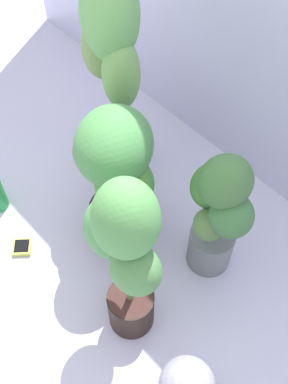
{
  "coord_description": "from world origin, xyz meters",
  "views": [
    {
      "loc": [
        0.83,
        -0.52,
        1.86
      ],
      "look_at": [
        0.05,
        0.2,
        0.37
      ],
      "focal_mm": 44.23,
      "sensor_mm": 36.0,
      "label": 1
    }
  ],
  "objects": [
    {
      "name": "hygrometer_box",
      "position": [
        -0.28,
        -0.23,
        0.01
      ],
      "size": [
        0.11,
        0.11,
        0.03
      ],
      "rotation": [
        0.0,
        0.0,
        -0.71
      ],
      "color": "#C8D14C",
      "rests_on": "ground"
    },
    {
      "name": "potted_plant_front_right",
      "position": [
        0.27,
        -0.08,
        0.54
      ],
      "size": [
        0.35,
        0.27,
        0.9
      ],
      "color": "#2F201A",
      "rests_on": "ground"
    },
    {
      "name": "ground_plane",
      "position": [
        0.0,
        0.0,
        0.0
      ],
      "size": [
        8.0,
        8.0,
        0.0
      ],
      "primitive_type": "plane",
      "color": "silver",
      "rests_on": "ground"
    },
    {
      "name": "potted_plant_center",
      "position": [
        -0.05,
        0.15,
        0.44
      ],
      "size": [
        0.47,
        0.41,
        0.74
      ],
      "color": "black",
      "rests_on": "ground"
    },
    {
      "name": "potted_plant_back_left",
      "position": [
        -0.35,
        0.4,
        0.62
      ],
      "size": [
        0.36,
        0.26,
        1.06
      ],
      "color": "slate",
      "rests_on": "ground"
    },
    {
      "name": "potted_plant_back_right",
      "position": [
        0.31,
        0.34,
        0.38
      ],
      "size": [
        0.33,
        0.27,
        0.67
      ],
      "color": "slate",
      "rests_on": "ground"
    }
  ]
}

